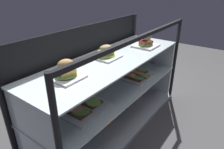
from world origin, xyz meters
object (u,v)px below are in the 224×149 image
Objects in this scene: open_sandwich_tray_center at (135,74)px; juice_bottle_front_second at (108,115)px; juice_bottle_front_left_end at (138,90)px; plated_roll_sandwich_far_left at (106,53)px; plated_roll_sandwich_center at (146,42)px; juice_bottle_back_right at (71,140)px; juice_bottle_back_left at (124,100)px; open_sandwich_tray_near_right_corner at (81,106)px; plated_roll_sandwich_near_left_corner at (66,71)px; orange_fruit_beside_bottles at (144,88)px; juice_bottle_back_center at (131,94)px; juice_bottle_near_post at (97,122)px; juice_bottle_tucked_behind at (115,108)px; juice_bottle_front_middle at (85,133)px.

open_sandwich_tray_center is 0.49m from juice_bottle_front_second.
plated_roll_sandwich_far_left is at bearing 175.98° from juice_bottle_front_left_end.
juice_bottle_back_right is at bearing 174.45° from plated_roll_sandwich_center.
juice_bottle_back_left is 1.06× the size of juice_bottle_front_left_end.
open_sandwich_tray_center is 0.29m from juice_bottle_front_left_end.
plated_roll_sandwich_near_left_corner is at bearing 177.79° from open_sandwich_tray_near_right_corner.
open_sandwich_tray_near_right_corner is (-0.34, -0.04, -0.29)m from plated_roll_sandwich_far_left.
juice_bottle_front_second is 0.71m from orange_fruit_beside_bottles.
juice_bottle_front_left_end is at bearing -178.85° from orange_fruit_beside_bottles.
juice_bottle_back_center is at bearing 2.82° from juice_bottle_back_left.
plated_roll_sandwich_center is at bearing -7.76° from juice_bottle_front_second.
plated_roll_sandwich_far_left is at bearing 168.95° from open_sandwich_tray_center.
juice_bottle_near_post is 1.06× the size of juice_bottle_tucked_behind.
plated_roll_sandwich_far_left is 0.94× the size of juice_bottle_tucked_behind.
orange_fruit_beside_bottles is (0.43, 0.01, -0.06)m from juice_bottle_back_left.
juice_bottle_near_post reaches higher than juice_bottle_tucked_behind.
open_sandwich_tray_center is at bearing -95.98° from juice_bottle_back_center.
plated_roll_sandwich_center is 0.95× the size of juice_bottle_front_middle.
plated_roll_sandwich_center is 0.95× the size of juice_bottle_front_second.
plated_roll_sandwich_far_left is 0.89m from orange_fruit_beside_bottles.
juice_bottle_tucked_behind is (-0.27, 0.04, -0.26)m from open_sandwich_tray_center.
juice_bottle_back_center reaches higher than juice_bottle_front_left_end.
juice_bottle_tucked_behind is 3.03× the size of orange_fruit_beside_bottles.
juice_bottle_front_second is (0.28, -0.01, 0.00)m from juice_bottle_front_middle.
open_sandwich_tray_near_right_corner is 0.26m from juice_bottle_front_middle.
open_sandwich_tray_center is at bearing -3.82° from juice_bottle_near_post.
juice_bottle_back_right is 0.55m from juice_bottle_tucked_behind.
juice_bottle_near_post is 3.21× the size of orange_fruit_beside_bottles.
juice_bottle_back_left reaches higher than juice_bottle_front_second.
juice_bottle_back_right is (-0.12, 0.01, -0.24)m from open_sandwich_tray_near_right_corner.
plated_roll_sandwich_center is 0.79× the size of juice_bottle_back_right.
plated_roll_sandwich_near_left_corner is 0.73× the size of juice_bottle_back_right.
open_sandwich_tray_near_right_corner is at bearing 158.69° from juice_bottle_front_middle.
plated_roll_sandwich_far_left is 0.64m from juice_bottle_front_middle.
plated_roll_sandwich_near_left_corner is 0.55m from juice_bottle_back_right.
orange_fruit_beside_bottles is at bearing 7.36° from open_sandwich_tray_center.
plated_roll_sandwich_center is 0.60m from juice_bottle_back_left.
juice_bottle_front_middle is 0.69m from juice_bottle_back_center.
juice_bottle_front_middle is 0.56m from juice_bottle_back_left.
juice_bottle_back_center reaches higher than juice_bottle_front_middle.
juice_bottle_back_right is at bearing 177.19° from juice_bottle_front_second.
plated_roll_sandwich_near_left_corner is at bearing 179.70° from juice_bottle_tucked_behind.
juice_bottle_back_left reaches higher than juice_bottle_front_left_end.
juice_bottle_back_left is 3.29× the size of orange_fruit_beside_bottles.
plated_roll_sandwich_far_left is 0.65m from juice_bottle_back_center.
juice_bottle_back_center is (0.13, 0.01, 0.00)m from juice_bottle_back_left.
plated_roll_sandwich_near_left_corner is 0.86m from open_sandwich_tray_center.
juice_bottle_front_middle is (-0.69, 0.03, -0.26)m from open_sandwich_tray_center.
juice_bottle_front_middle is at bearing -176.82° from juice_bottle_near_post.
orange_fruit_beside_bottles is at bearing 1.26° from juice_bottle_front_second.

